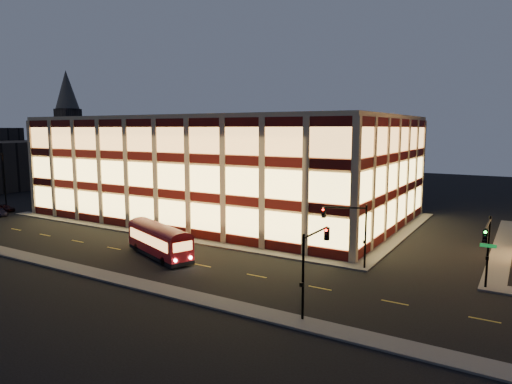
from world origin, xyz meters
The scene contains 15 objects.
ground centered at (0.00, 0.00, 0.00)m, with size 200.00×200.00×0.00m, color black.
sidewalk_office_south centered at (-3.00, 1.00, 0.07)m, with size 54.00×2.00×0.15m, color #514F4C.
sidewalk_office_east centered at (23.00, 17.00, 0.07)m, with size 2.00×30.00×0.15m, color #514F4C.
sidewalk_tower_west centered at (34.00, 17.00, 0.07)m, with size 2.00×30.00×0.15m, color #514F4C.
sidewalk_near centered at (0.00, -13.00, 0.07)m, with size 100.00×2.00×0.15m, color #514F4C.
office_building centered at (-2.91, 16.91, 7.25)m, with size 50.45×30.45×14.50m.
bg_building_a centered at (-62.00, 18.00, 5.00)m, with size 18.00×28.00×10.00m, color #2D2621.
church_tower centered at (-70.00, 40.00, 9.00)m, with size 5.00×5.00×18.00m, color #2D2621.
church_spire centered at (-70.00, 40.00, 23.00)m, with size 6.00×6.00×10.00m, color #4C473F.
traffic_signal_far centered at (22.21, 0.24, 4.11)m, with size 3.79×1.87×6.00m.
traffic_signal_right centered at (33.50, -0.62, 4.10)m, with size 1.20×4.37×6.00m.
traffic_signal_near centered at (23.50, -11.03, 4.13)m, with size 0.32×4.45×6.00m.
street_lamp_a centered at (-34.00, 0.82, 5.47)m, with size 0.44×1.22×9.02m.
trolley_bus centered at (4.44, -5.79, 1.84)m, with size 10.02×5.88×3.32m.
parked_car_0 centered at (-33.65, 0.50, 0.59)m, with size 1.40×3.48×1.18m, color black.
Camera 1 is at (35.88, -39.10, 12.84)m, focal length 32.00 mm.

